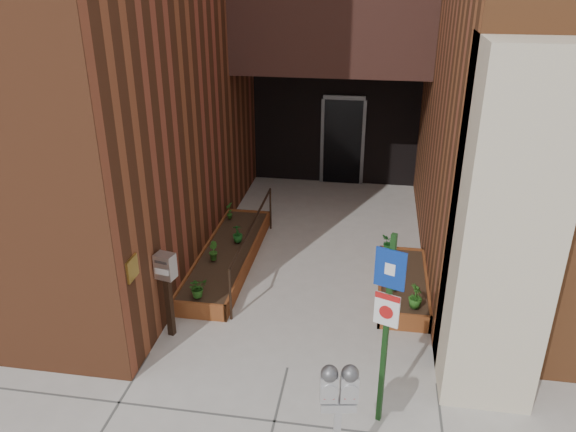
% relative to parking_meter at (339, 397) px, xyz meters
% --- Properties ---
extents(ground, '(80.00, 80.00, 0.00)m').
position_rel_parking_meter_xyz_m(ground, '(-0.80, 1.87, -1.28)').
color(ground, '#9E9991').
rests_on(ground, ground).
extents(planter_left, '(0.90, 3.60, 0.30)m').
position_rel_parking_meter_xyz_m(planter_left, '(-2.35, 4.57, -1.14)').
color(planter_left, brown).
rests_on(planter_left, ground).
extents(planter_right, '(0.80, 2.20, 0.30)m').
position_rel_parking_meter_xyz_m(planter_right, '(0.80, 4.07, -1.14)').
color(planter_right, brown).
rests_on(planter_right, ground).
extents(handrail, '(0.04, 3.34, 0.90)m').
position_rel_parking_meter_xyz_m(handrail, '(-1.85, 4.52, -0.53)').
color(handrail, black).
rests_on(handrail, ground).
extents(parking_meter, '(0.38, 0.20, 1.65)m').
position_rel_parking_meter_xyz_m(parking_meter, '(0.00, 0.00, 0.00)').
color(parking_meter, '#B6B7B9').
rests_on(parking_meter, ground).
extents(sign_post, '(0.33, 0.14, 2.52)m').
position_rel_parking_meter_xyz_m(sign_post, '(0.44, 1.10, 0.27)').
color(sign_post, '#153714').
rests_on(sign_post, ground).
extents(payment_dropbox, '(0.31, 0.25, 1.35)m').
position_rel_parking_meter_xyz_m(payment_dropbox, '(-2.63, 2.35, -0.30)').
color(payment_dropbox, black).
rests_on(payment_dropbox, ground).
extents(shrub_left_a, '(0.41, 0.41, 0.32)m').
position_rel_parking_meter_xyz_m(shrub_left_a, '(-2.40, 2.97, -0.82)').
color(shrub_left_a, '#255A19').
rests_on(shrub_left_a, planter_left).
extents(shrub_left_b, '(0.25, 0.25, 0.33)m').
position_rel_parking_meter_xyz_m(shrub_left_b, '(-2.50, 4.17, -0.81)').
color(shrub_left_b, '#2A5F1B').
rests_on(shrub_left_b, planter_left).
extents(shrub_left_c, '(0.21, 0.21, 0.34)m').
position_rel_parking_meter_xyz_m(shrub_left_c, '(-2.24, 4.91, -0.81)').
color(shrub_left_c, '#18541A').
rests_on(shrub_left_c, planter_left).
extents(shrub_left_d, '(0.23, 0.23, 0.35)m').
position_rel_parking_meter_xyz_m(shrub_left_d, '(-2.65, 5.89, -0.80)').
color(shrub_left_d, '#26601B').
rests_on(shrub_left_d, planter_left).
extents(shrub_right_a, '(0.23, 0.23, 0.38)m').
position_rel_parking_meter_xyz_m(shrub_right_a, '(0.94, 3.21, -0.79)').
color(shrub_right_a, '#245819').
rests_on(shrub_right_a, planter_right).
extents(shrub_right_b, '(0.24, 0.24, 0.34)m').
position_rel_parking_meter_xyz_m(shrub_right_b, '(0.65, 3.64, -0.81)').
color(shrub_right_b, '#235518').
rests_on(shrub_right_b, planter_right).
extents(shrub_right_c, '(0.30, 0.30, 0.31)m').
position_rel_parking_meter_xyz_m(shrub_right_c, '(0.55, 4.97, -0.82)').
color(shrub_right_c, '#1C6321').
rests_on(shrub_right_c, planter_right).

